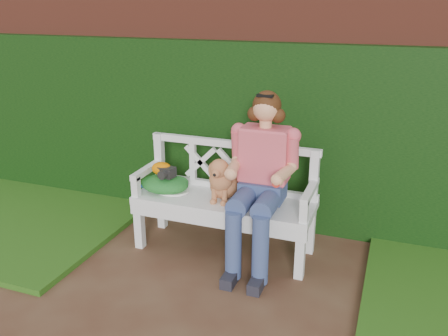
% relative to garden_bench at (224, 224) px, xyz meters
% --- Properties ---
extents(ground, '(60.00, 60.00, 0.00)m').
position_rel_garden_bench_xyz_m(ground, '(0.09, -1.02, -0.24)').
color(ground, '#452518').
extents(brick_wall, '(10.00, 0.30, 2.20)m').
position_rel_garden_bench_xyz_m(brick_wall, '(0.09, 0.88, 0.86)').
color(brick_wall, brown).
rests_on(brick_wall, ground).
extents(ivy_hedge, '(10.00, 0.18, 1.70)m').
position_rel_garden_bench_xyz_m(ivy_hedge, '(0.09, 0.66, 0.61)').
color(ivy_hedge, '#17360D').
rests_on(ivy_hedge, ground).
extents(grass_left, '(2.60, 2.00, 0.05)m').
position_rel_garden_bench_xyz_m(grass_left, '(-2.31, -0.12, -0.21)').
color(grass_left, '#18380C').
rests_on(grass_left, ground).
extents(garden_bench, '(1.59, 0.63, 0.48)m').
position_rel_garden_bench_xyz_m(garden_bench, '(0.00, 0.00, 0.00)').
color(garden_bench, white).
rests_on(garden_bench, ground).
extents(seated_woman, '(0.85, 0.94, 1.37)m').
position_rel_garden_bench_xyz_m(seated_woman, '(0.33, -0.02, 0.44)').
color(seated_woman, '#FF6380').
rests_on(seated_woman, ground).
extents(dog, '(0.36, 0.41, 0.38)m').
position_rel_garden_bench_xyz_m(dog, '(-0.00, -0.01, 0.43)').
color(dog, '#A78245').
rests_on(dog, garden_bench).
extents(tennis_racket, '(0.59, 0.36, 0.03)m').
position_rel_garden_bench_xyz_m(tennis_racket, '(-0.49, -0.02, 0.25)').
color(tennis_racket, silver).
rests_on(tennis_racket, garden_bench).
extents(green_bag, '(0.50, 0.45, 0.14)m').
position_rel_garden_bench_xyz_m(green_bag, '(-0.53, -0.03, 0.31)').
color(green_bag, '#268E39').
rests_on(green_bag, garden_bench).
extents(camera_item, '(0.15, 0.12, 0.09)m').
position_rel_garden_bench_xyz_m(camera_item, '(-0.50, -0.04, 0.43)').
color(camera_item, black).
rests_on(camera_item, green_bag).
extents(baseball_glove, '(0.20, 0.16, 0.11)m').
position_rel_garden_bench_xyz_m(baseball_glove, '(-0.56, -0.02, 0.44)').
color(baseball_glove, '#DD6E00').
rests_on(baseball_glove, green_bag).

